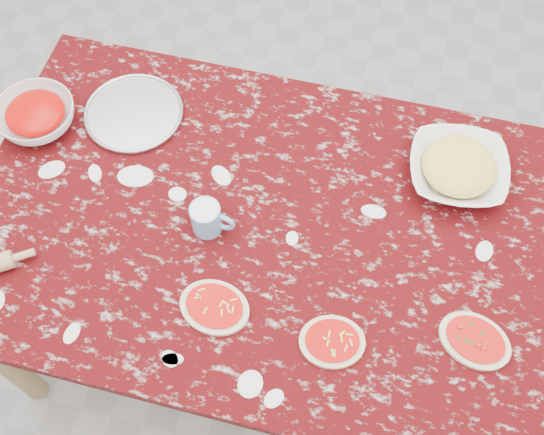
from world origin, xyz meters
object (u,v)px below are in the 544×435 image
Objects in this scene: sauce_bowl at (37,116)px; cheese_bowl at (457,170)px; pizza_tray at (134,114)px; flour_mug at (207,218)px; worktable at (272,241)px.

sauce_bowl is 1.17m from cheese_bowl.
cheese_bowl is (0.92, 0.02, 0.03)m from pizza_tray.
cheese_bowl is at bearing 27.55° from flour_mug.
flour_mug reaches higher than worktable.
worktable is 0.75m from sauce_bowl.
cheese_bowl reaches higher than pizza_tray.
flour_mug is (0.31, -0.30, 0.04)m from pizza_tray.
cheese_bowl is (1.16, 0.11, -0.00)m from sauce_bowl.
flour_mug is at bearing -43.44° from pizza_tray.
worktable is 0.21m from flour_mug.
flour_mug is (-0.60, -0.31, 0.02)m from cheese_bowl.
sauce_bowl is at bearing -174.55° from cheese_bowl.
sauce_bowl reaches higher than pizza_tray.
sauce_bowl reaches higher than worktable.
sauce_bowl is (-0.72, 0.16, 0.12)m from worktable.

